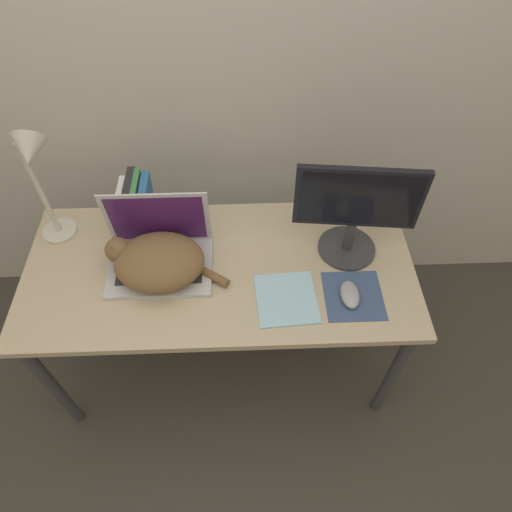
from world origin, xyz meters
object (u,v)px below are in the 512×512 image
Objects in this scene: notepad at (286,299)px; desk_lamp at (36,170)px; laptop at (160,253)px; computer_mouse at (350,294)px; cat at (157,261)px; book_row at (137,204)px; external_monitor at (356,210)px.

desk_lamp is at bearing 158.95° from notepad.
laptop reaches higher than notepad.
notepad is at bearing 179.57° from computer_mouse.
laptop is 0.86× the size of cat.
cat is 1.95× the size of book_row.
laptop is 3.26× the size of computer_mouse.
book_row is at bearing 153.21° from computer_mouse.
computer_mouse reaches higher than notepad.
external_monitor reaches higher than laptop.
laptop is 0.71m from external_monitor.
book_row is at bearing 110.58° from cat.
desk_lamp is at bearing 160.42° from laptop.
external_monitor is 0.39m from notepad.
cat reaches higher than computer_mouse.
book_row reaches higher than computer_mouse.
book_row is 0.67m from notepad.
external_monitor reaches higher than computer_mouse.
external_monitor is 3.73× the size of computer_mouse.
desk_lamp is (-0.37, 0.13, 0.28)m from laptop.
external_monitor is 0.29m from computer_mouse.
cat is 3.79× the size of computer_mouse.
cat is 0.71m from external_monitor.
notepad is at bearing -138.26° from external_monitor.
desk_lamp is 2.15× the size of notepad.
cat is at bearing -90.07° from laptop.
laptop is 0.49m from notepad.
external_monitor is at bearing -11.79° from book_row.
notepad is at bearing -16.00° from cat.
notepad is (0.54, -0.38, -0.10)m from book_row.
external_monitor is at bearing -5.23° from desk_lamp.
external_monitor is at bearing 7.42° from cat.
book_row is (-0.10, 0.20, 0.05)m from laptop.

